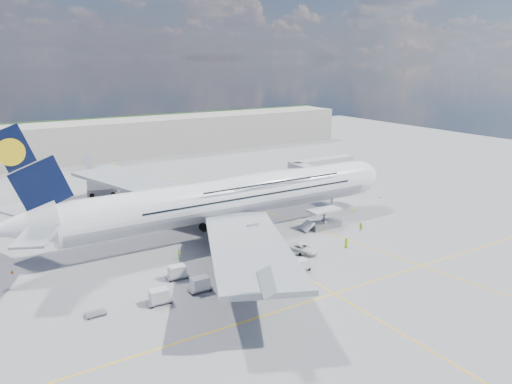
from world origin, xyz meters
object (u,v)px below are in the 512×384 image
dolly_nose_near (301,265)px  cone_wing_right_outer (226,282)px  dolly_row_c (200,284)px  cone_nose (380,197)px  dolly_row_b (177,272)px  service_van (302,249)px  catering_truck_outer (102,188)px  crew_tug (250,266)px  crew_wing (179,254)px  airliner (231,197)px  cargo_loader (323,221)px  cone_wing_left_outer (126,210)px  catering_truck_inner (131,200)px  baggage_tug (262,243)px  crew_van (346,243)px  jet_bridge (318,168)px  crew_loader (361,227)px  crew_nose (354,210)px  cone_wing_right_inner (256,264)px  cone_tail (12,272)px  dolly_back (96,313)px  cone_wing_left_inner (128,221)px  dolly_nose_far (291,254)px  dolly_row_a (159,296)px

dolly_nose_near → cone_wing_right_outer: dolly_nose_near is taller
dolly_row_c → cone_nose: 61.07m
dolly_row_b → service_van: dolly_row_b is taller
catering_truck_outer → crew_tug: size_ratio=3.85×
crew_tug → dolly_row_b: bearing=-175.0°
crew_wing → cone_wing_right_outer: crew_wing is taller
cone_nose → airliner: bearing=-177.0°
cargo_loader → cone_wing_left_outer: (-29.35, 30.51, -0.99)m
dolly_row_c → catering_truck_inner: size_ratio=0.47×
baggage_tug → crew_wing: 14.46m
catering_truck_inner → airliner: bearing=-90.5°
catering_truck_outer → crew_van: 62.22m
jet_bridge → crew_van: bearing=-120.0°
dolly_row_c → crew_van: (28.78, 1.60, -0.17)m
jet_bridge → catering_truck_inner: bearing=160.3°
crew_loader → cone_wing_left_outer: bearing=-165.4°
crew_nose → cone_wing_right_inner: bearing=-166.1°
crew_wing → cone_tail: crew_wing is taller
baggage_tug → cone_tail: (-38.19, 11.30, -0.59)m
catering_truck_outer → cone_nose: (54.86, -36.34, -1.76)m
dolly_back → crew_loader: size_ratio=1.39×
catering_truck_inner → catering_truck_outer: 13.34m
crew_wing → cone_wing_left_inner: crew_wing is taller
cone_wing_right_outer → baggage_tug: bearing=37.8°
jet_bridge → dolly_back: jet_bridge is taller
crew_van → cone_wing_right_inner: crew_van is taller
airliner → dolly_nose_far: (2.79, -15.66, -6.48)m
crew_wing → cone_tail: size_ratio=2.79×
dolly_back → dolly_nose_far: dolly_nose_far is taller
cone_nose → crew_tug: bearing=-157.6°
crew_wing → cone_wing_left_inner: size_ratio=3.23×
baggage_tug → cone_nose: bearing=31.5°
dolly_row_a → dolly_nose_far: dolly_row_a is taller
cargo_loader → dolly_row_b: (-33.47, -6.73, -0.14)m
baggage_tug → crew_nose: size_ratio=1.91×
dolly_row_c → cone_wing_right_inner: 11.87m
airliner → cone_nose: airliner is taller
dolly_row_c → crew_wing: dolly_row_c is taller
crew_wing → service_van: bearing=-88.1°
crew_wing → cone_wing_left_inner: bearing=29.1°
crew_nose → cone_nose: 14.89m
crew_van → dolly_row_c: bearing=51.7°
crew_wing → cone_wing_right_inner: crew_wing is taller
dolly_row_c → crew_nose: 46.21m
crew_nose → dolly_back: bearing=-172.7°
airliner → dolly_back: bearing=-148.3°
catering_truck_inner → cone_wing_right_outer: bearing=-114.5°
dolly_row_c → catering_truck_inner: catering_truck_inner is taller
jet_bridge → dolly_nose_near: bearing=-132.0°
jet_bridge → dolly_back: bearing=-153.7°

